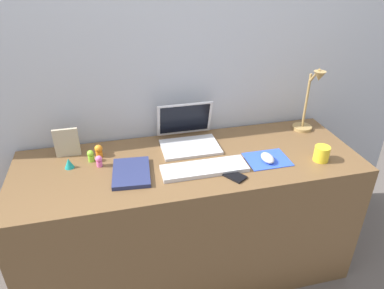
{
  "coord_description": "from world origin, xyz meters",
  "views": [
    {
      "loc": [
        -0.34,
        -1.45,
        1.67
      ],
      "look_at": [
        0.01,
        0.0,
        0.83
      ],
      "focal_mm": 33.09,
      "sensor_mm": 36.0,
      "label": 1
    }
  ],
  "objects": [
    {
      "name": "desk",
      "position": [
        0.0,
        0.0,
        0.37
      ],
      "size": [
        1.71,
        0.6,
        0.74
      ],
      "primitive_type": "cube",
      "color": "brown",
      "rests_on": "ground_plane"
    },
    {
      "name": "cell_phone",
      "position": [
        0.16,
        -0.18,
        0.74
      ],
      "size": [
        0.12,
        0.14,
        0.01
      ],
      "primitive_type": "cube",
      "rotation": [
        0.0,
        0.0,
        0.57
      ],
      "color": "black",
      "rests_on": "desk"
    },
    {
      "name": "toy_figurine_teal",
      "position": [
        -0.57,
        0.07,
        0.77
      ],
      "size": [
        0.05,
        0.05,
        0.05
      ],
      "primitive_type": "cone",
      "color": "teal",
      "rests_on": "desk"
    },
    {
      "name": "toy_figurine_orange",
      "position": [
        -0.43,
        0.15,
        0.77
      ],
      "size": [
        0.04,
        0.04,
        0.06
      ],
      "color": "orange",
      "rests_on": "desk"
    },
    {
      "name": "coffee_mug",
      "position": [
        0.63,
        -0.15,
        0.78
      ],
      "size": [
        0.07,
        0.07,
        0.08
      ],
      "primitive_type": "cylinder",
      "color": "yellow",
      "rests_on": "desk"
    },
    {
      "name": "notebook_pad",
      "position": [
        -0.29,
        -0.05,
        0.75
      ],
      "size": [
        0.19,
        0.25,
        0.02
      ],
      "primitive_type": "cube",
      "rotation": [
        0.0,
        0.0,
        -0.09
      ],
      "color": "navy",
      "rests_on": "desk"
    },
    {
      "name": "back_wall",
      "position": [
        0.0,
        0.34,
        0.76
      ],
      "size": [
        2.91,
        0.05,
        1.53
      ],
      "primitive_type": "cube",
      "color": "#B2B7C1",
      "rests_on": "ground_plane"
    },
    {
      "name": "laptop",
      "position": [
        0.03,
        0.18,
        0.79
      ],
      "size": [
        0.3,
        0.27,
        0.21
      ],
      "color": "silver",
      "rests_on": "desk"
    },
    {
      "name": "picture_frame",
      "position": [
        -0.58,
        0.19,
        0.81
      ],
      "size": [
        0.12,
        0.02,
        0.15
      ],
      "primitive_type": "cube",
      "color": "#B2A58C",
      "rests_on": "desk"
    },
    {
      "name": "toy_figurine_pink",
      "position": [
        -0.43,
        0.05,
        0.77
      ],
      "size": [
        0.03,
        0.03,
        0.06
      ],
      "color": "pink",
      "rests_on": "desk"
    },
    {
      "name": "keyboard",
      "position": [
        0.05,
        -0.1,
        0.75
      ],
      "size": [
        0.41,
        0.13,
        0.02
      ],
      "primitive_type": "cube",
      "color": "silver",
      "rests_on": "desk"
    },
    {
      "name": "mouse",
      "position": [
        0.37,
        -0.1,
        0.76
      ],
      "size": [
        0.06,
        0.1,
        0.03
      ],
      "primitive_type": "ellipsoid",
      "color": "silver",
      "rests_on": "mousepad"
    },
    {
      "name": "toy_figurine_lime",
      "position": [
        -0.47,
        0.11,
        0.77
      ],
      "size": [
        0.03,
        0.03,
        0.06
      ],
      "color": "#8CDB33",
      "rests_on": "desk"
    },
    {
      "name": "desk_lamp",
      "position": [
        0.72,
        0.15,
        0.92
      ],
      "size": [
        0.11,
        0.16,
        0.38
      ],
      "color": "#A5844C",
      "rests_on": "desk"
    },
    {
      "name": "mousepad",
      "position": [
        0.38,
        -0.08,
        0.74
      ],
      "size": [
        0.21,
        0.17,
        0.0
      ],
      "primitive_type": "cube",
      "color": "blue",
      "rests_on": "desk"
    },
    {
      "name": "ground_plane",
      "position": [
        0.0,
        0.0,
        0.0
      ],
      "size": [
        6.0,
        6.0,
        0.0
      ],
      "primitive_type": "plane",
      "color": "#59514C"
    }
  ]
}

